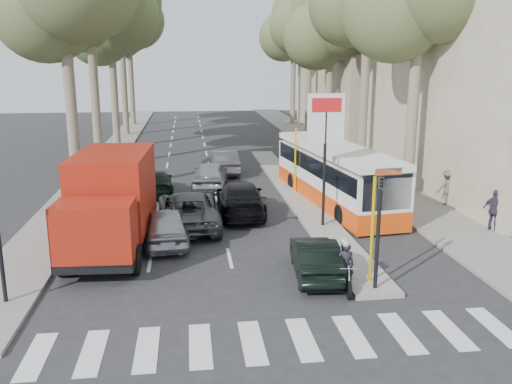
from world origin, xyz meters
TOP-DOWN VIEW (x-y plane):
  - ground at (0.00, 0.00)m, footprint 120.00×120.00m
  - sidewalk_right at (8.60, 25.00)m, footprint 3.20×70.00m
  - median_left at (-8.00, 28.00)m, footprint 2.40×64.00m
  - traffic_island at (3.25, 11.00)m, footprint 1.50×26.00m
  - building_far at (15.50, 34.00)m, footprint 11.00×20.00m
  - billboard at (3.25, 5.00)m, footprint 1.50×12.10m
  - traffic_light_island at (3.25, -1.50)m, footprint 0.16×0.41m
  - tree_l_c at (-7.77, 28.11)m, footprint 7.40×7.20m
  - tree_l_d at (-7.87, 36.11)m, footprint 7.40×7.20m
  - tree_l_e at (-7.97, 44.11)m, footprint 7.40×7.20m
  - tree_r_c at (9.03, 26.11)m, footprint 7.40×7.20m
  - tree_r_d at (9.13, 34.11)m, footprint 7.40×7.20m
  - tree_r_e at (9.23, 42.11)m, footprint 7.40×7.20m
  - silver_hatchback at (-3.18, 3.95)m, footprint 1.92×4.22m
  - dark_hatchback at (1.75, 0.06)m, footprint 1.67×3.92m
  - queue_car_a at (-2.33, 6.00)m, footprint 2.67×5.51m
  - queue_car_b at (0.03, 7.59)m, footprint 2.25×5.21m
  - queue_car_c at (-1.10, 13.00)m, footprint 2.32×4.61m
  - queue_car_d at (-0.05, 16.91)m, footprint 1.66×4.42m
  - queue_car_e at (-4.00, 12.12)m, footprint 2.02×4.32m
  - red_truck at (-5.10, 3.41)m, footprint 2.88×6.82m
  - city_bus at (4.80, 9.04)m, footprint 3.67×11.16m
  - motorcycle at (2.42, -0.98)m, footprint 0.73×1.90m
  - pedestrian_near at (10.00, 3.53)m, footprint 0.92×1.10m
  - pedestrian_far at (10.00, 7.66)m, footprint 1.15×0.61m

SIDE VIEW (x-z plane):
  - ground at x=0.00m, z-range 0.00..0.00m
  - sidewalk_right at x=8.60m, z-range 0.00..0.12m
  - median_left at x=-8.00m, z-range 0.00..0.12m
  - traffic_island at x=3.25m, z-range 0.00..0.16m
  - queue_car_e at x=-4.00m, z-range 0.00..1.22m
  - dark_hatchback at x=1.75m, z-range 0.00..1.26m
  - silver_hatchback at x=-3.18m, z-range 0.00..1.40m
  - queue_car_d at x=-0.05m, z-range 0.00..1.44m
  - motorcycle at x=2.42m, z-range -0.07..1.55m
  - queue_car_b at x=0.03m, z-range 0.00..1.49m
  - queue_car_c at x=-1.10m, z-range 0.00..1.51m
  - queue_car_a at x=-2.33m, z-range 0.00..1.51m
  - pedestrian_near at x=10.00m, z-range 0.12..1.81m
  - pedestrian_far at x=10.00m, z-range 0.12..1.82m
  - city_bus at x=4.80m, z-range 0.08..2.96m
  - red_truck at x=-5.10m, z-range 0.10..3.67m
  - traffic_light_island at x=3.25m, z-range 0.69..4.29m
  - billboard at x=3.25m, z-range 0.90..6.50m
  - building_far at x=15.50m, z-range 0.00..16.00m
  - tree_r_c at x=9.03m, z-range 3.03..16.35m
  - tree_l_c at x=-7.77m, z-range 3.18..16.89m
  - tree_r_e at x=9.23m, z-range 3.33..17.43m
  - tree_l_e at x=-7.97m, z-range 3.48..17.97m
  - tree_r_d at x=9.13m, z-range 3.63..18.51m
  - tree_l_d at x=-7.87m, z-range 3.93..19.59m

